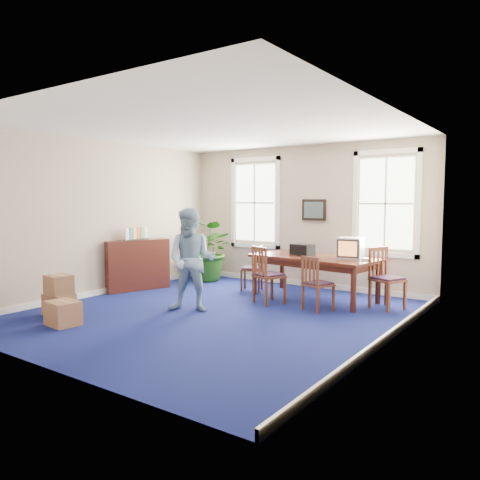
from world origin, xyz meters
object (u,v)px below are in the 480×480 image
Objects in this scene: chair_near_left at (269,275)px; cardboard_boxes at (70,294)px; conference_table at (313,278)px; credenza at (137,265)px; crt_tv at (350,248)px; potted_plant at (209,250)px; man at (192,260)px.

cardboard_boxes is at bearing 73.86° from chair_near_left.
credenza reaches higher than conference_table.
crt_tv is at bearing 45.88° from cardboard_boxes.
chair_near_left is 3.14m from credenza.
potted_plant is at bearing 166.27° from crt_tv.
credenza is (-3.09, -0.52, 0.01)m from chair_near_left.
conference_table is 1.68× the size of potted_plant.
crt_tv reaches higher than credenza.
cardboard_boxes is at bearing -120.19° from conference_table.
potted_plant is (-1.72, 2.63, -0.17)m from man.
man reaches higher than potted_plant.
man is 1.30× the size of credenza.
man reaches higher than cardboard_boxes.
crt_tv is 0.33× the size of potted_plant.
chair_near_left is at bearing 50.11° from cardboard_boxes.
cardboard_boxes is (-1.52, -1.42, -0.55)m from man.
chair_near_left reaches higher than conference_table.
chair_near_left is at bearing -27.31° from potted_plant.
conference_table is 1.37× the size of man.
potted_plant reaches higher than cardboard_boxes.
potted_plant is (-3.75, 0.38, -0.31)m from crt_tv.
man reaches higher than conference_table.
chair_near_left is 2.82m from potted_plant.
chair_near_left is 0.78× the size of credenza.
crt_tv is 1.63m from chair_near_left.
credenza is 1.92m from potted_plant.
potted_plant reaches higher than crt_tv.
conference_table is 3.06m from potted_plant.
chair_near_left is 0.74× the size of potted_plant.
chair_near_left is at bearing -151.94° from crt_tv.
credenza is at bearing -108.10° from potted_plant.
chair_near_left is 0.60× the size of man.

